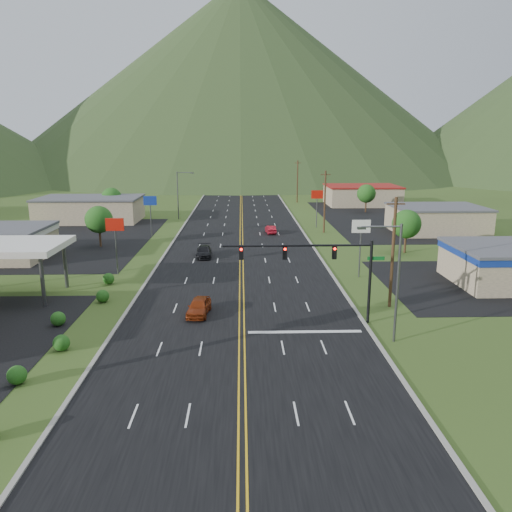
{
  "coord_description": "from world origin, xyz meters",
  "views": [
    {
      "loc": [
        0.03,
        -24.9,
        14.9
      ],
      "look_at": [
        1.34,
        19.38,
        4.5
      ],
      "focal_mm": 35.0,
      "sensor_mm": 36.0,
      "label": 1
    }
  ],
  "objects_px": {
    "gas_canopy": "(10,248)",
    "streetlight_west": "(179,192)",
    "car_red_near": "(199,307)",
    "car_red_far": "(271,230)",
    "traffic_signal": "(322,261)",
    "car_dark_mid": "(204,252)",
    "streetlight_east": "(394,275)"
  },
  "relations": [
    {
      "from": "car_dark_mid",
      "to": "streetlight_east",
      "type": "bearing_deg",
      "value": -62.98
    },
    {
      "from": "gas_canopy",
      "to": "car_red_near",
      "type": "xyz_separation_m",
      "value": [
        18.3,
        -5.75,
        -4.14
      ]
    },
    {
      "from": "streetlight_east",
      "to": "car_red_far",
      "type": "height_order",
      "value": "streetlight_east"
    },
    {
      "from": "streetlight_west",
      "to": "car_red_far",
      "type": "bearing_deg",
      "value": -43.46
    },
    {
      "from": "streetlight_east",
      "to": "car_red_far",
      "type": "relative_size",
      "value": 2.33
    },
    {
      "from": "streetlight_west",
      "to": "car_red_near",
      "type": "distance_m",
      "value": 54.52
    },
    {
      "from": "streetlight_east",
      "to": "traffic_signal",
      "type": "bearing_deg",
      "value": 139.61
    },
    {
      "from": "gas_canopy",
      "to": "car_red_far",
      "type": "height_order",
      "value": "gas_canopy"
    },
    {
      "from": "car_dark_mid",
      "to": "car_red_far",
      "type": "relative_size",
      "value": 1.23
    },
    {
      "from": "streetlight_west",
      "to": "car_red_far",
      "type": "relative_size",
      "value": 2.33
    },
    {
      "from": "car_red_near",
      "to": "streetlight_east",
      "type": "bearing_deg",
      "value": -16.75
    },
    {
      "from": "streetlight_west",
      "to": "gas_canopy",
      "type": "height_order",
      "value": "streetlight_west"
    },
    {
      "from": "car_red_near",
      "to": "car_red_far",
      "type": "distance_m",
      "value": 39.11
    },
    {
      "from": "streetlight_west",
      "to": "car_dark_mid",
      "type": "distance_m",
      "value": 32.92
    },
    {
      "from": "traffic_signal",
      "to": "gas_canopy",
      "type": "height_order",
      "value": "traffic_signal"
    },
    {
      "from": "streetlight_west",
      "to": "gas_canopy",
      "type": "bearing_deg",
      "value": -102.13
    },
    {
      "from": "car_red_near",
      "to": "car_dark_mid",
      "type": "distance_m",
      "value": 21.89
    },
    {
      "from": "car_red_near",
      "to": "car_red_far",
      "type": "height_order",
      "value": "car_red_near"
    },
    {
      "from": "traffic_signal",
      "to": "car_dark_mid",
      "type": "height_order",
      "value": "traffic_signal"
    },
    {
      "from": "streetlight_east",
      "to": "gas_canopy",
      "type": "distance_m",
      "value": 35.28
    },
    {
      "from": "car_red_far",
      "to": "gas_canopy",
      "type": "bearing_deg",
      "value": 45.19
    },
    {
      "from": "gas_canopy",
      "to": "streetlight_west",
      "type": "bearing_deg",
      "value": 77.87
    },
    {
      "from": "streetlight_west",
      "to": "car_dark_mid",
      "type": "relative_size",
      "value": 1.88
    },
    {
      "from": "traffic_signal",
      "to": "car_red_near",
      "type": "bearing_deg",
      "value": 167.51
    },
    {
      "from": "gas_canopy",
      "to": "car_red_near",
      "type": "bearing_deg",
      "value": -17.44
    },
    {
      "from": "streetlight_east",
      "to": "streetlight_west",
      "type": "height_order",
      "value": "same"
    },
    {
      "from": "traffic_signal",
      "to": "car_red_near",
      "type": "distance_m",
      "value": 11.4
    },
    {
      "from": "streetlight_west",
      "to": "car_red_far",
      "type": "xyz_separation_m",
      "value": [
        16.43,
        -15.57,
        -4.54
      ]
    },
    {
      "from": "gas_canopy",
      "to": "car_red_near",
      "type": "height_order",
      "value": "gas_canopy"
    },
    {
      "from": "car_red_near",
      "to": "gas_canopy",
      "type": "bearing_deg",
      "value": 168.59
    },
    {
      "from": "car_dark_mid",
      "to": "car_red_far",
      "type": "bearing_deg",
      "value": 56.87
    },
    {
      "from": "traffic_signal",
      "to": "car_red_far",
      "type": "distance_m",
      "value": 40.75
    }
  ]
}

